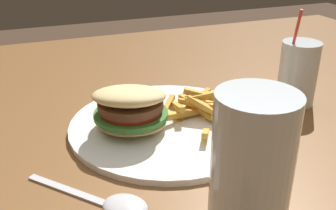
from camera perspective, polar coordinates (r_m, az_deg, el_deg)
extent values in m
cube|color=brown|center=(0.61, 0.58, -6.75)|extent=(1.66, 1.30, 0.03)
cylinder|color=brown|center=(1.59, 18.58, -2.29)|extent=(0.09, 0.09, 0.71)
cylinder|color=white|center=(0.64, 0.00, -2.91)|extent=(0.32, 0.32, 0.01)
ellipsoid|color=#E0C17F|center=(0.62, -5.34, -2.46)|extent=(0.14, 0.13, 0.02)
cylinder|color=#38752D|center=(0.61, -5.39, -1.31)|extent=(0.15, 0.15, 0.01)
cylinder|color=red|center=(0.61, -5.42, -0.67)|extent=(0.12, 0.12, 0.01)
cylinder|color=brown|center=(0.61, -5.46, 0.18)|extent=(0.13, 0.13, 0.01)
ellipsoid|color=#E0C17F|center=(0.58, -5.69, 1.35)|extent=(0.14, 0.13, 0.04)
cube|color=gold|center=(0.70, 4.91, 0.90)|extent=(0.03, 0.08, 0.01)
cube|color=gold|center=(0.66, -0.16, -1.13)|extent=(0.04, 0.06, 0.03)
cube|color=gold|center=(0.62, 8.50, -2.96)|extent=(0.03, 0.06, 0.02)
cube|color=gold|center=(0.65, 8.58, -1.53)|extent=(0.04, 0.08, 0.03)
cube|color=gold|center=(0.65, 5.51, 1.33)|extent=(0.07, 0.04, 0.03)
cube|color=gold|center=(0.64, 2.38, -1.25)|extent=(0.08, 0.03, 0.02)
cube|color=gold|center=(0.67, -0.24, -0.52)|extent=(0.05, 0.06, 0.03)
cube|color=gold|center=(0.65, -0.20, -1.38)|extent=(0.07, 0.03, 0.02)
cube|color=gold|center=(0.69, 4.41, 0.78)|extent=(0.06, 0.03, 0.03)
cube|color=gold|center=(0.65, 5.53, 1.37)|extent=(0.07, 0.02, 0.02)
cube|color=gold|center=(0.70, 4.06, 0.66)|extent=(0.04, 0.07, 0.01)
cube|color=gold|center=(0.68, 5.30, 1.06)|extent=(0.05, 0.03, 0.03)
cube|color=gold|center=(0.65, 5.50, -0.82)|extent=(0.05, 0.08, 0.02)
cube|color=gold|center=(0.68, 6.97, 0.31)|extent=(0.08, 0.04, 0.01)
cube|color=gold|center=(0.60, 5.50, -4.05)|extent=(0.04, 0.06, 0.03)
cube|color=gold|center=(0.65, 4.48, 0.16)|extent=(0.05, 0.08, 0.02)
cube|color=gold|center=(0.63, 6.12, -0.68)|extent=(0.06, 0.07, 0.03)
cube|color=gold|center=(0.65, 1.46, -0.31)|extent=(0.02, 0.07, 0.03)
cube|color=gold|center=(0.66, 4.05, -0.18)|extent=(0.03, 0.08, 0.02)
cylinder|color=silver|center=(0.40, 11.57, -9.44)|extent=(0.08, 0.08, 0.16)
cylinder|color=gold|center=(0.40, 11.50, -10.08)|extent=(0.07, 0.07, 0.15)
cylinder|color=silver|center=(0.75, 18.33, 4.37)|extent=(0.07, 0.07, 0.12)
cylinder|color=yellow|center=(0.75, 18.17, 3.22)|extent=(0.06, 0.06, 0.08)
cylinder|color=red|center=(0.73, 17.31, 6.62)|extent=(0.01, 0.04, 0.18)
ellipsoid|color=silver|center=(0.47, -6.22, -14.52)|extent=(0.07, 0.07, 0.02)
cube|color=silver|center=(0.52, -14.27, -11.92)|extent=(0.09, 0.10, 0.00)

